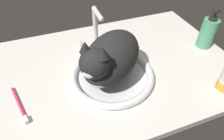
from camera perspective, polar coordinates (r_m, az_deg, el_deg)
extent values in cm
cube|color=silver|center=(82.16, -1.09, 0.13)|extent=(107.05, 68.79, 3.00)
torus|color=white|center=(75.68, 0.00, -1.43)|extent=(32.82, 32.82, 2.82)
cylinder|color=white|center=(76.47, 0.00, -2.03)|extent=(28.59, 28.59, 0.60)
cylinder|color=silver|center=(90.83, -4.50, 6.96)|extent=(4.00, 4.00, 2.26)
cylinder|color=silver|center=(85.46, -4.86, 12.26)|extent=(2.00, 2.00, 17.28)
sphere|color=silver|center=(81.40, -5.23, 17.49)|extent=(2.20, 2.20, 2.20)
cylinder|color=silver|center=(77.54, -4.26, 16.19)|extent=(2.00, 8.90, 2.00)
sphere|color=silver|center=(73.75, -3.21, 14.74)|extent=(2.10, 2.10, 2.10)
cylinder|color=silver|center=(89.84, -8.86, 5.81)|extent=(3.20, 3.20, 1.60)
cone|color=silver|center=(88.04, -9.08, 7.39)|extent=(2.88, 2.88, 4.53)
cylinder|color=silver|center=(92.75, -0.24, 7.72)|extent=(3.20, 3.20, 1.60)
cone|color=silver|center=(91.01, -0.24, 9.29)|extent=(2.88, 2.88, 4.53)
ellipsoid|color=black|center=(69.54, 0.00, 3.99)|extent=(32.46, 31.76, 15.60)
sphere|color=black|center=(58.64, -5.07, 1.92)|extent=(9.73, 9.73, 9.73)
cone|color=black|center=(54.11, -2.75, 5.17)|extent=(3.70, 3.70, 3.65)
cone|color=black|center=(56.72, -7.93, 6.79)|extent=(3.70, 3.70, 3.65)
ellipsoid|color=silver|center=(57.09, -6.89, -0.96)|extent=(4.91, 4.99, 3.11)
ellipsoid|color=silver|center=(63.70, -4.08, -1.53)|extent=(12.24, 12.35, 8.58)
cylinder|color=black|center=(84.11, 4.72, 6.40)|extent=(9.69, 9.24, 3.20)
cylinder|color=#4C9E70|center=(99.01, 26.17, 9.63)|extent=(6.76, 6.76, 13.48)
cylinder|color=black|center=(95.69, 27.53, 13.24)|extent=(3.72, 3.72, 1.20)
cylinder|color=black|center=(94.90, 27.91, 14.23)|extent=(1.35, 1.35, 2.64)
cylinder|color=black|center=(94.13, 28.30, 15.23)|extent=(3.04, 3.04, 1.20)
cylinder|color=#D83359|center=(75.37, -25.76, -8.47)|extent=(4.91, 15.04, 1.00)
cube|color=white|center=(68.96, -23.94, -13.12)|extent=(1.83, 2.82, 1.20)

